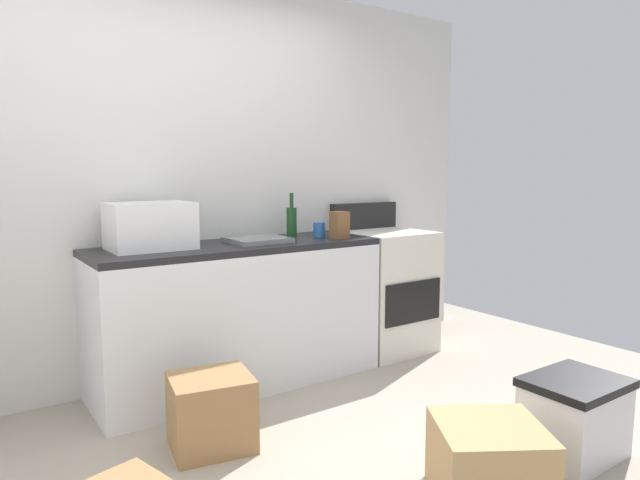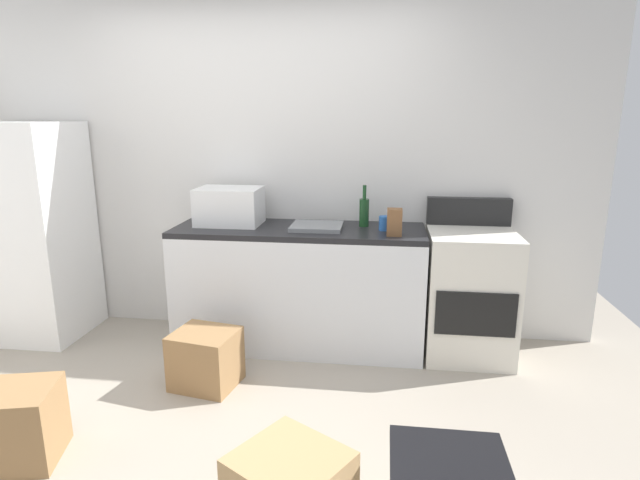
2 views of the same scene
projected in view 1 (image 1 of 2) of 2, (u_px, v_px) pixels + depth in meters
name	position (u px, v px, depth m)	size (l,w,h in m)	color
wall_back	(169.00, 179.00, 3.52)	(5.00, 0.10, 2.60)	silver
kitchen_counter	(239.00, 314.00, 3.51)	(1.80, 0.60, 0.90)	silver
stove_oven	(384.00, 288.00, 4.20)	(0.60, 0.61, 1.10)	silver
microwave	(150.00, 226.00, 3.18)	(0.46, 0.34, 0.27)	white
sink_basin	(258.00, 240.00, 3.51)	(0.36, 0.32, 0.03)	slate
wine_bottle	(292.00, 221.00, 3.78)	(0.07, 0.07, 0.30)	#193F1E
coffee_mug	(319.00, 230.00, 3.78)	(0.08, 0.08, 0.10)	#2659A5
knife_block	(340.00, 225.00, 3.70)	(0.10, 0.10, 0.18)	brown
cardboard_box_large	(211.00, 412.00, 2.71)	(0.38, 0.34, 0.36)	olive
cardboard_box_medium	(489.00, 464.00, 2.26)	(0.42, 0.41, 0.33)	tan
storage_bin	(574.00, 417.00, 2.63)	(0.46, 0.36, 0.38)	silver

